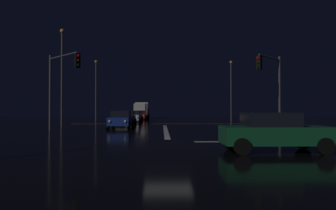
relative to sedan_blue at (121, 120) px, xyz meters
The scene contains 15 objects.
ground 12.32m from the sedan_blue, 71.06° to the right, with size 120.00×120.00×0.10m, color black.
stop_line_north 4.75m from the sedan_blue, 31.65° to the right, with size 0.35×15.78×0.01m.
centre_line_ns 10.01m from the sedan_blue, 66.43° to the left, with size 22.00×0.15×0.01m.
sedan_blue is the anchor object (origin of this frame).
sedan_gray 6.73m from the sedan_blue, 92.51° to the left, with size 2.02×4.33×1.57m.
sedan_white 13.30m from the sedan_blue, 90.25° to the left, with size 2.02×4.33×1.57m.
sedan_silver 19.24m from the sedan_blue, 90.90° to the left, with size 2.02×4.33×1.57m.
sedan_red 24.72m from the sedan_blue, 89.79° to the left, with size 2.02×4.33×1.57m.
box_truck 31.49m from the sedan_blue, 90.22° to the left, with size 2.68×8.28×3.08m.
sedan_green_crossing 17.56m from the sedan_blue, 62.46° to the right, with size 4.33×2.02×1.57m.
traffic_signal_ne 13.31m from the sedan_blue, 14.14° to the right, with size 2.84×2.84×6.17m.
traffic_signal_nw 6.46m from the sedan_blue, 141.66° to the right, with size 3.37×3.37×6.20m.
streetlamp_left_far 20.64m from the sedan_blue, 108.15° to the left, with size 0.44×0.44×9.18m.
streetlamp_right_far 24.28m from the sedan_blue, 53.33° to the left, with size 0.44×0.44×9.16m.
streetlamp_left_near 8.49m from the sedan_blue, 153.41° to the left, with size 0.44×0.44×9.76m.
Camera 1 is at (-0.34, -16.19, 1.67)m, focal length 33.12 mm.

